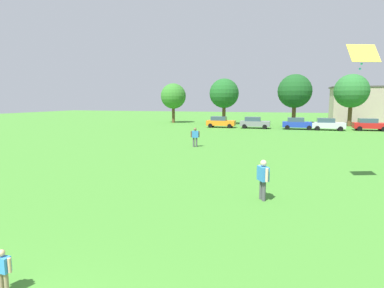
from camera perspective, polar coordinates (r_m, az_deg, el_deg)
name	(u,v)px	position (r m, az deg, el deg)	size (l,w,h in m)	color
ground_plane	(239,140)	(33.22, 8.41, 0.66)	(160.00, 160.00, 0.00)	#42842D
child_kite_flyer	(3,267)	(8.32, -30.97, -18.51)	(0.47, 0.19, 0.98)	#8C7259
adult_bystander	(263,176)	(13.46, 12.68, -5.71)	(0.54, 0.72, 1.70)	#4C4C51
bystander_near_trees	(195,136)	(28.12, 0.56, 1.53)	(0.77, 0.50, 1.71)	#4C4C51
kite	(363,54)	(16.68, 28.49, 14.05)	(1.47, 1.03, 1.17)	yellow
parked_car_orange_0	(220,122)	(48.57, 5.16, 3.99)	(4.30, 2.02, 1.68)	orange
parked_car_gray_1	(254,123)	(47.84, 11.20, 3.81)	(4.30, 2.02, 1.68)	slate
parked_car_blue_2	(297,123)	(47.66, 18.47, 3.54)	(4.30, 2.02, 1.68)	#1E38AD
parked_car_silver_3	(328,124)	(47.77, 23.24, 3.32)	(4.30, 2.02, 1.68)	silver
parked_car_red_4	(370,124)	(49.69, 29.36, 3.10)	(4.30, 2.02, 1.68)	red
tree_far_left	(173,96)	(58.73, -3.39, 8.59)	(4.62, 4.62, 7.20)	brown
tree_left	(224,94)	(55.03, 5.82, 9.04)	(5.02, 5.02, 7.82)	brown
tree_center	(295,91)	(52.70, 18.03, 9.02)	(5.25, 5.25, 8.18)	brown
tree_right	(351,91)	(56.50, 26.79, 8.50)	(5.28, 5.28, 8.23)	brown
house_left	(371,105)	(66.35, 29.55, 6.17)	(13.87, 6.48, 6.63)	tan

